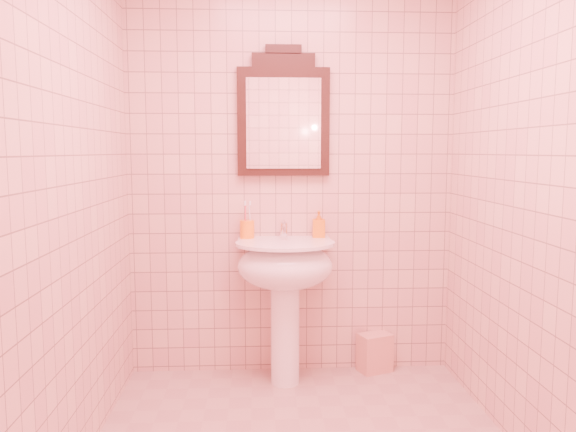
{
  "coord_description": "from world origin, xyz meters",
  "views": [
    {
      "loc": [
        -0.2,
        -2.36,
        1.39
      ],
      "look_at": [
        -0.05,
        0.55,
        1.05
      ],
      "focal_mm": 35.0,
      "sensor_mm": 36.0,
      "label": 1
    }
  ],
  "objects": [
    {
      "name": "back_wall",
      "position": [
        0.0,
        1.1,
        1.25
      ],
      "size": [
        2.0,
        0.02,
        2.5
      ],
      "primitive_type": "cube",
      "color": "beige",
      "rests_on": "floor"
    },
    {
      "name": "faucet",
      "position": [
        -0.05,
        1.01,
        0.92
      ],
      "size": [
        0.04,
        0.16,
        0.11
      ],
      "color": "white",
      "rests_on": "pedestal_sink"
    },
    {
      "name": "towel",
      "position": [
        0.53,
        1.03,
        0.12
      ],
      "size": [
        0.23,
        0.19,
        0.24
      ],
      "primitive_type": "cube",
      "rotation": [
        0.0,
        0.0,
        0.37
      ],
      "color": "tan",
      "rests_on": "floor"
    },
    {
      "name": "soap_dispenser",
      "position": [
        0.16,
        1.03,
        0.95
      ],
      "size": [
        0.08,
        0.08,
        0.17
      ],
      "primitive_type": "imported",
      "rotation": [
        0.0,
        0.0,
        -0.06
      ],
      "color": "orange",
      "rests_on": "pedestal_sink"
    },
    {
      "name": "pedestal_sink",
      "position": [
        -0.05,
        0.87,
        0.66
      ],
      "size": [
        0.58,
        0.58,
        0.86
      ],
      "color": "white",
      "rests_on": "floor"
    },
    {
      "name": "mirror",
      "position": [
        -0.05,
        1.07,
        1.6
      ],
      "size": [
        0.56,
        0.06,
        0.78
      ],
      "color": "black",
      "rests_on": "back_wall"
    },
    {
      "name": "toothbrush_cup",
      "position": [
        -0.27,
        1.02,
        0.92
      ],
      "size": [
        0.09,
        0.09,
        0.2
      ],
      "rotation": [
        0.0,
        0.0,
        0.01
      ],
      "color": "orange",
      "rests_on": "pedestal_sink"
    }
  ]
}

